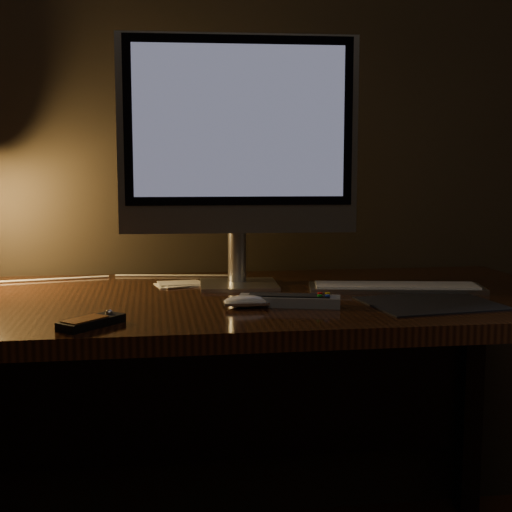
{
  "coord_description": "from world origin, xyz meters",
  "views": [
    {
      "loc": [
        -0.19,
        0.21,
        1.06
      ],
      "look_at": [
        0.03,
        1.73,
        0.86
      ],
      "focal_mm": 50.0,
      "sensor_mm": 36.0,
      "label": 1
    }
  ],
  "objects": [
    {
      "name": "desk",
      "position": [
        0.0,
        1.93,
        0.62
      ],
      "size": [
        1.6,
        0.75,
        0.75
      ],
      "color": "#33180B",
      "rests_on": "ground"
    },
    {
      "name": "tv_remote",
      "position": [
        0.1,
        1.71,
        0.76
      ],
      "size": [
        0.23,
        0.11,
        0.03
      ],
      "rotation": [
        0.0,
        0.0,
        -0.26
      ],
      "color": "gray",
      "rests_on": "desk"
    },
    {
      "name": "mouse",
      "position": [
        0.0,
        1.71,
        0.76
      ],
      "size": [
        0.1,
        0.05,
        0.02
      ],
      "primitive_type": "ellipsoid",
      "rotation": [
        0.0,
        0.0,
        -0.02
      ],
      "color": "white",
      "rests_on": "desk"
    },
    {
      "name": "monitor",
      "position": [
        0.02,
        1.98,
        1.12
      ],
      "size": [
        0.59,
        0.18,
        0.62
      ],
      "rotation": [
        0.0,
        0.0,
        -0.05
      ],
      "color": "silver",
      "rests_on": "desk"
    },
    {
      "name": "keyboard",
      "position": [
        0.4,
        1.87,
        0.76
      ],
      "size": [
        0.44,
        0.19,
        0.02
      ],
      "primitive_type": "cube",
      "rotation": [
        0.0,
        0.0,
        -0.18
      ],
      "color": "silver",
      "rests_on": "desk"
    },
    {
      "name": "media_remote",
      "position": [
        -0.31,
        1.57,
        0.76
      ],
      "size": [
        0.13,
        0.13,
        0.03
      ],
      "rotation": [
        0.0,
        0.0,
        0.83
      ],
      "color": "black",
      "rests_on": "desk"
    },
    {
      "name": "mousepad",
      "position": [
        0.41,
        1.69,
        0.75
      ],
      "size": [
        0.31,
        0.26,
        0.0
      ],
      "primitive_type": "cube",
      "rotation": [
        0.0,
        0.0,
        0.13
      ],
      "color": "black",
      "rests_on": "desk"
    },
    {
      "name": "cable",
      "position": [
        -0.31,
        2.14,
        0.75
      ],
      "size": [
        0.67,
        0.02,
        0.01
      ],
      "primitive_type": "cylinder",
      "rotation": [
        0.0,
        1.57,
        -0.02
      ],
      "color": "white",
      "rests_on": "desk"
    },
    {
      "name": "papers",
      "position": [
        -0.12,
        2.02,
        0.75
      ],
      "size": [
        0.14,
        0.11,
        0.01
      ],
      "primitive_type": "cube",
      "rotation": [
        0.0,
        0.0,
        0.21
      ],
      "color": "white",
      "rests_on": "desk"
    }
  ]
}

